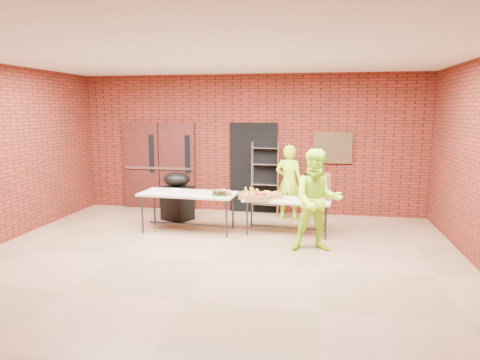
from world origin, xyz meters
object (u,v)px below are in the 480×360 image
Objects in this scene: table_right at (287,202)px; coffee_dispenser at (320,186)px; table_left at (188,196)px; wire_rack at (265,178)px; covered_grill at (177,196)px; volunteer_man at (317,201)px; volunteer_woman at (289,182)px.

coffee_dispenser is (0.62, 0.14, 0.30)m from table_right.
wire_rack is at bearing 55.39° from table_left.
table_left is at bearing -173.15° from coffee_dispenser.
table_right is 2.53m from covered_grill.
table_left is 2.59m from coffee_dispenser.
table_left is 1.12× the size of table_right.
volunteer_man is at bearing -93.12° from coffee_dispenser.
coffee_dispenser is 1.08m from volunteer_man.
table_right is 1.17m from volunteer_woman.
coffee_dispenser is 1.22m from volunteer_woman.
table_left is 3.93× the size of coffee_dispenser.
volunteer_man reaches higher than table_left.
table_left is at bearing 155.56° from volunteer_man.
volunteer_man is at bearing 118.48° from volunteer_woman.
wire_rack reaches higher than table_left.
covered_grill is at bearing 170.60° from coffee_dispenser.
wire_rack is at bearing 131.96° from coffee_dispenser.
table_left is (-1.32, -1.69, -0.13)m from wire_rack.
covered_grill is (-0.50, 0.82, -0.18)m from table_left.
wire_rack is at bearing 117.31° from table_right.
table_right is 1.04× the size of volunteer_woman.
volunteer_man is at bearing -13.71° from table_left.
table_right is 1.62× the size of covered_grill.
volunteer_man reaches higher than volunteer_woman.
wire_rack is 3.41× the size of coffee_dispenser.
coffee_dispenser is (2.56, 0.31, 0.22)m from table_left.
volunteer_woman is at bearing 35.58° from covered_grill.
coffee_dispenser is at bearing 17.76° from table_right.
covered_grill is at bearing 125.06° from table_left.
covered_grill is at bearing 23.91° from volunteer_woman.
wire_rack is 0.68m from volunteer_woman.
volunteer_man is (1.18, -2.46, 0.04)m from wire_rack.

